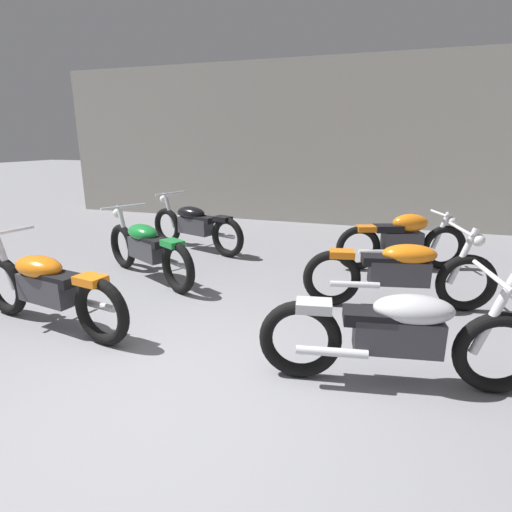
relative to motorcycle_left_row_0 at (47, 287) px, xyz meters
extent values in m
plane|color=gray|center=(1.77, -0.77, -0.45)|extent=(60.00, 60.00, 0.00)
cube|color=#9E998E|center=(1.77, 6.46, 1.35)|extent=(13.38, 0.24, 3.60)
torus|color=black|center=(-0.73, 0.12, -0.12)|extent=(0.68, 0.22, 0.67)
torus|color=black|center=(0.75, -0.13, -0.12)|extent=(0.68, 0.22, 0.67)
cylinder|color=silver|center=(-0.65, 0.11, 0.19)|extent=(0.28, 0.11, 0.66)
cube|color=#38383D|center=(0.01, 0.00, -0.02)|extent=(0.69, 0.35, 0.28)
ellipsoid|color=orange|center=(-0.09, 0.01, 0.20)|extent=(0.65, 0.42, 0.22)
cube|color=black|center=(0.23, -0.04, 0.12)|extent=(0.43, 0.30, 0.10)
cube|color=orange|center=(0.65, -0.11, 0.18)|extent=(0.31, 0.24, 0.08)
cylinder|color=silver|center=(-0.59, 0.10, 0.50)|extent=(0.15, 0.68, 0.04)
cylinder|color=silver|center=(0.53, 0.04, -0.14)|extent=(0.55, 0.16, 0.07)
torus|color=black|center=(-0.56, 2.02, -0.12)|extent=(0.64, 0.41, 0.67)
torus|color=black|center=(0.77, 1.32, -0.12)|extent=(0.64, 0.41, 0.67)
cylinder|color=silver|center=(-0.49, 1.99, 0.19)|extent=(0.27, 0.19, 0.66)
cube|color=#38383D|center=(0.10, 1.67, -0.02)|extent=(0.70, 0.52, 0.28)
ellipsoid|color=#197F33|center=(0.01, 1.72, 0.20)|extent=(0.68, 0.56, 0.22)
cube|color=black|center=(0.30, 1.57, 0.12)|extent=(0.47, 0.40, 0.10)
cube|color=#197F33|center=(0.68, 1.37, 0.18)|extent=(0.34, 0.31, 0.08)
cylinder|color=silver|center=(-0.44, 1.96, 0.50)|extent=(0.35, 0.62, 0.04)
sphere|color=white|center=(-0.61, 2.05, 0.38)|extent=(0.14, 0.14, 0.14)
cylinder|color=silver|center=(0.61, 1.55, -0.14)|extent=(0.52, 0.32, 0.07)
torus|color=black|center=(-0.68, 3.56, -0.12)|extent=(0.67, 0.32, 0.67)
torus|color=black|center=(0.73, 3.07, -0.12)|extent=(0.67, 0.32, 0.67)
cylinder|color=silver|center=(-0.61, 3.53, 0.19)|extent=(0.28, 0.16, 0.66)
cube|color=#38383D|center=(0.02, 3.31, -0.02)|extent=(0.70, 0.44, 0.28)
ellipsoid|color=black|center=(-0.07, 3.35, 0.20)|extent=(0.67, 0.50, 0.22)
cube|color=black|center=(0.23, 3.24, 0.12)|extent=(0.46, 0.36, 0.10)
cube|color=black|center=(0.64, 3.10, 0.18)|extent=(0.33, 0.28, 0.08)
cylinder|color=silver|center=(-0.55, 3.51, 0.50)|extent=(0.26, 0.65, 0.04)
sphere|color=white|center=(-0.74, 3.58, 0.38)|extent=(0.14, 0.14, 0.14)
cylinder|color=silver|center=(0.54, 3.27, -0.14)|extent=(0.54, 0.25, 0.07)
torus|color=black|center=(4.13, 0.17, -0.12)|extent=(0.68, 0.22, 0.67)
torus|color=black|center=(2.65, -0.09, -0.12)|extent=(0.68, 0.22, 0.67)
cylinder|color=silver|center=(4.05, 0.15, 0.19)|extent=(0.28, 0.12, 0.66)
cube|color=#38383D|center=(3.39, 0.04, -0.02)|extent=(0.69, 0.35, 0.28)
ellipsoid|color=#B7B7BC|center=(3.49, 0.06, 0.20)|extent=(0.65, 0.42, 0.22)
cube|color=black|center=(3.17, 0.00, 0.12)|extent=(0.43, 0.30, 0.10)
cube|color=#B7B7BC|center=(2.75, -0.07, 0.18)|extent=(0.31, 0.24, 0.08)
cylinder|color=silver|center=(3.99, 0.14, 0.50)|extent=(0.15, 0.68, 0.04)
cylinder|color=silver|center=(2.92, -0.17, -0.14)|extent=(0.55, 0.16, 0.07)
torus|color=black|center=(4.14, 1.83, -0.12)|extent=(0.68, 0.24, 0.67)
torus|color=black|center=(2.67, 1.52, -0.12)|extent=(0.68, 0.24, 0.67)
cylinder|color=silver|center=(4.06, 1.82, 0.19)|extent=(0.28, 0.12, 0.66)
cube|color=#38383D|center=(3.41, 1.68, -0.02)|extent=(0.70, 0.37, 0.28)
ellipsoid|color=orange|center=(3.50, 1.70, 0.20)|extent=(0.65, 0.44, 0.22)
cube|color=black|center=(3.19, 1.63, 0.12)|extent=(0.44, 0.32, 0.10)
cube|color=orange|center=(2.77, 1.54, 0.18)|extent=(0.32, 0.25, 0.08)
cylinder|color=silver|center=(4.00, 1.80, 0.50)|extent=(0.17, 0.67, 0.04)
sphere|color=white|center=(4.20, 1.84, 0.38)|extent=(0.14, 0.14, 0.14)
cylinder|color=silver|center=(2.94, 1.45, -0.14)|extent=(0.55, 0.18, 0.07)
torus|color=black|center=(4.07, 3.48, -0.12)|extent=(0.67, 0.34, 0.67)
torus|color=black|center=(2.85, 3.02, -0.12)|extent=(0.67, 0.34, 0.67)
cylinder|color=silver|center=(3.99, 3.45, 0.14)|extent=(0.25, 0.15, 0.56)
cube|color=#38383D|center=(3.46, 3.25, -0.02)|extent=(0.62, 0.42, 0.28)
ellipsoid|color=orange|center=(3.55, 3.29, 0.26)|extent=(0.58, 0.44, 0.26)
cube|color=black|center=(3.25, 3.17, 0.18)|extent=(0.46, 0.36, 0.10)
cube|color=orange|center=(2.94, 3.06, 0.18)|extent=(0.33, 0.28, 0.08)
cylinder|color=silver|center=(3.94, 3.43, 0.40)|extent=(0.20, 0.46, 0.04)
sphere|color=white|center=(4.12, 3.50, 0.28)|extent=(0.14, 0.14, 0.14)
cylinder|color=silver|center=(3.13, 2.99, -0.14)|extent=(0.54, 0.26, 0.07)
camera|label=1|loc=(3.25, -3.05, 1.45)|focal=28.74mm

